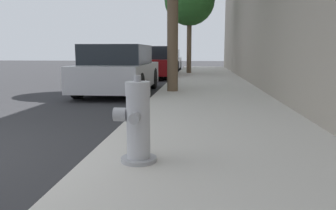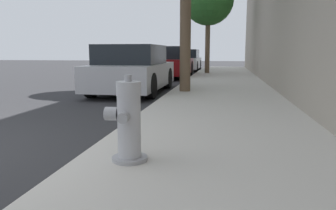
{
  "view_description": "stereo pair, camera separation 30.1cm",
  "coord_description": "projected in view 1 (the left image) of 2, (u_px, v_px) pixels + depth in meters",
  "views": [
    {
      "loc": [
        3.1,
        -2.77,
        1.15
      ],
      "look_at": [
        2.71,
        1.3,
        0.49
      ],
      "focal_mm": 35.0,
      "sensor_mm": 36.0,
      "label": 1
    },
    {
      "loc": [
        3.4,
        -2.73,
        1.15
      ],
      "look_at": [
        2.71,
        1.3,
        0.49
      ],
      "focal_mm": 35.0,
      "sensor_mm": 36.0,
      "label": 2
    }
  ],
  "objects": [
    {
      "name": "parked_car_near",
      "position": [
        119.0,
        70.0,
        9.19
      ],
      "size": [
        1.76,
        3.93,
        1.34
      ],
      "color": "#B7B7BC",
      "rests_on": "ground_plane"
    },
    {
      "name": "street_tree_far",
      "position": [
        190.0,
        0.0,
        15.3
      ],
      "size": [
        2.36,
        2.36,
        4.58
      ],
      "color": "brown",
      "rests_on": "sidewalk_slab"
    },
    {
      "name": "fire_hydrant",
      "position": [
        137.0,
        123.0,
        2.97
      ],
      "size": [
        0.39,
        0.41,
        0.79
      ],
      "color": "#97979C",
      "rests_on": "sidewalk_slab"
    },
    {
      "name": "parked_car_far",
      "position": [
        165.0,
        61.0,
        19.9
      ],
      "size": [
        1.77,
        3.96,
        1.3
      ],
      "color": "silver",
      "rests_on": "ground_plane"
    },
    {
      "name": "sidewalk_slab",
      "position": [
        230.0,
        176.0,
        2.86
      ],
      "size": [
        2.71,
        40.0,
        0.16
      ],
      "color": "beige",
      "rests_on": "ground_plane"
    },
    {
      "name": "parked_car_mid",
      "position": [
        153.0,
        63.0,
        14.65
      ],
      "size": [
        1.77,
        3.89,
        1.39
      ],
      "color": "maroon",
      "rests_on": "ground_plane"
    }
  ]
}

